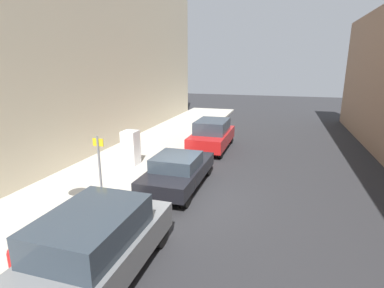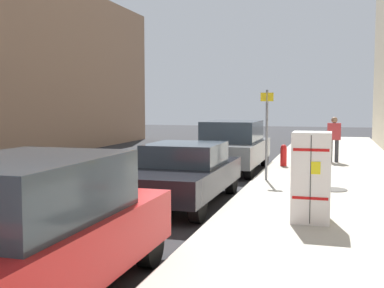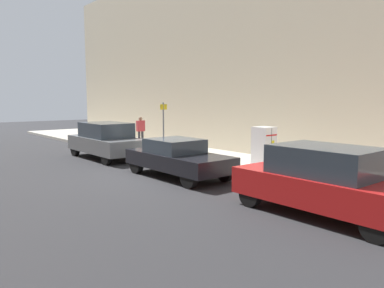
% 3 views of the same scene
% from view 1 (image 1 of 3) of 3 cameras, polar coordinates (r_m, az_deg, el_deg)
% --- Properties ---
extents(ground_plane, '(80.00, 80.00, 0.00)m').
position_cam_1_polar(ground_plane, '(11.52, -1.37, -9.84)').
color(ground_plane, '#28282B').
extents(sidewalk_slab, '(4.50, 44.00, 0.17)m').
position_cam_1_polar(sidewalk_slab, '(13.13, -17.82, -7.00)').
color(sidewalk_slab, '#B2ADA0').
rests_on(sidewalk_slab, ground).
extents(building_facade_near, '(2.35, 39.60, 10.76)m').
position_cam_1_polar(building_facade_near, '(14.53, -31.19, 15.06)').
color(building_facade_near, beige).
rests_on(building_facade_near, ground).
extents(discarded_refrigerator, '(0.69, 0.72, 1.65)m').
position_cam_1_polar(discarded_refrigerator, '(14.50, -11.59, -0.72)').
color(discarded_refrigerator, white).
rests_on(discarded_refrigerator, sidewalk_slab).
extents(manhole_cover, '(0.70, 0.70, 0.02)m').
position_cam_1_polar(manhole_cover, '(12.22, -20.84, -8.47)').
color(manhole_cover, '#47443F').
rests_on(manhole_cover, sidewalk_slab).
extents(street_sign_post, '(0.36, 0.07, 2.55)m').
position_cam_1_polar(street_sign_post, '(9.82, -17.11, -4.93)').
color(street_sign_post, slate).
rests_on(street_sign_post, sidewalk_slab).
extents(fire_hydrant, '(0.22, 0.22, 0.75)m').
position_cam_1_polar(fire_hydrant, '(8.20, -30.84, -18.78)').
color(fire_hydrant, red).
rests_on(fire_hydrant, sidewalk_slab).
extents(parked_suv_gray, '(2.00, 4.65, 1.74)m').
position_cam_1_polar(parked_suv_gray, '(7.35, -18.31, -18.15)').
color(parked_suv_gray, slate).
rests_on(parked_suv_gray, ground).
extents(parked_sedan_dark, '(1.88, 4.44, 1.40)m').
position_cam_1_polar(parked_sedan_dark, '(12.02, -2.63, -5.00)').
color(parked_sedan_dark, black).
rests_on(parked_sedan_dark, ground).
extents(parked_suv_red, '(1.95, 4.47, 1.72)m').
position_cam_1_polar(parked_suv_red, '(17.51, 3.84, 1.84)').
color(parked_suv_red, red).
rests_on(parked_suv_red, ground).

